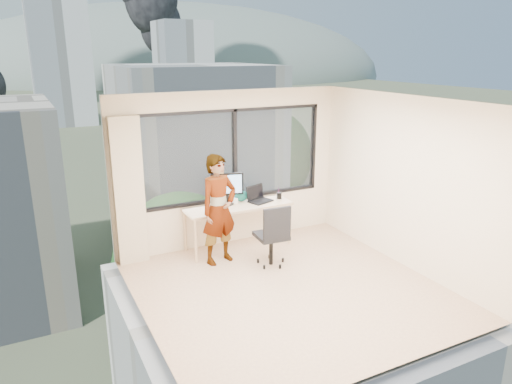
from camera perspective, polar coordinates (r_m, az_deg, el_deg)
floor at (r=6.80m, az=3.88°, el=-11.52°), size 4.00×4.00×0.01m
ceiling at (r=6.03m, az=4.37°, el=10.85°), size 4.00×4.00×0.01m
wall_front at (r=4.80m, az=16.52°, el=-7.44°), size 4.00×0.01×2.60m
wall_left at (r=5.58m, az=-13.85°, el=-3.79°), size 0.01×4.00×2.60m
wall_right at (r=7.48m, az=17.39°, el=1.12°), size 0.01×4.00×2.60m
window_wall at (r=7.98m, az=-2.93°, el=4.46°), size 3.30×0.16×1.55m
curtain at (r=7.44m, az=-15.06°, el=0.02°), size 0.45×0.14×2.30m
desk at (r=7.98m, az=-2.14°, el=-4.13°), size 1.80×0.60×0.75m
chair at (r=7.30m, az=1.84°, el=-5.06°), size 0.55×0.55×1.01m
person at (r=7.30m, az=-4.48°, el=-2.11°), size 0.71×0.56×1.73m
monitor at (r=7.82m, az=-3.49°, el=0.41°), size 0.55×0.24×0.54m
game_console at (r=8.02m, az=-3.57°, el=-0.91°), size 0.37×0.33×0.08m
laptop at (r=7.99m, az=0.56°, el=-0.33°), size 0.49×0.50×0.25m
cellphone at (r=7.64m, az=-4.99°, el=-2.11°), size 0.12×0.06×0.01m
pen_cup at (r=8.18m, az=2.81°, el=-0.44°), size 0.09×0.09×0.11m
handbag at (r=8.03m, az=-1.77°, el=-0.48°), size 0.27×0.19×0.19m
exterior_ground at (r=126.35m, az=-25.36°, el=7.19°), size 400.00×400.00×0.04m
near_bldg_b at (r=46.62m, az=-7.41°, el=5.08°), size 14.00×13.00×16.00m
near_bldg_c at (r=48.40m, az=17.55°, el=1.21°), size 12.00×10.00×10.00m
far_tower_b at (r=125.64m, az=-22.49°, el=14.39°), size 13.00×13.00×30.00m
far_tower_c at (r=152.95m, az=-8.78°, el=14.84°), size 15.00×15.00×26.00m
hill_b at (r=341.52m, az=-9.48°, el=13.50°), size 300.00×220.00×96.00m
tree_b at (r=27.33m, az=-8.80°, el=-11.30°), size 7.60×7.60×9.00m
tree_c at (r=53.06m, az=2.20°, el=3.30°), size 8.40×8.40×10.00m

